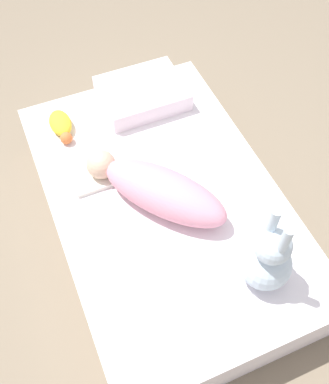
# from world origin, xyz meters

# --- Properties ---
(ground_plane) EXTENTS (12.00, 12.00, 0.00)m
(ground_plane) POSITION_xyz_m (0.00, 0.00, 0.00)
(ground_plane) COLOR #7A6B56
(bed_mattress) EXTENTS (1.40, 0.88, 0.24)m
(bed_mattress) POSITION_xyz_m (0.00, 0.00, 0.12)
(bed_mattress) COLOR white
(bed_mattress) RESTS_ON ground_plane
(burp_cloth) EXTENTS (0.18, 0.21, 0.02)m
(burp_cloth) POSITION_xyz_m (-0.21, -0.22, 0.25)
(burp_cloth) COLOR white
(burp_cloth) RESTS_ON bed_mattress
(swaddled_baby) EXTENTS (0.56, 0.48, 0.16)m
(swaddled_baby) POSITION_xyz_m (0.02, -0.03, 0.31)
(swaddled_baby) COLOR pink
(swaddled_baby) RESTS_ON bed_mattress
(pillow) EXTENTS (0.30, 0.38, 0.09)m
(pillow) POSITION_xyz_m (-0.53, 0.11, 0.28)
(pillow) COLOR white
(pillow) RESTS_ON bed_mattress
(bunny_plush) EXTENTS (0.18, 0.18, 0.38)m
(bunny_plush) POSITION_xyz_m (0.46, 0.18, 0.37)
(bunny_plush) COLOR silver
(bunny_plush) RESTS_ON bed_mattress
(turtle_plush) EXTENTS (0.20, 0.09, 0.06)m
(turtle_plush) POSITION_xyz_m (-0.50, -0.28, 0.27)
(turtle_plush) COLOR yellow
(turtle_plush) RESTS_ON bed_mattress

